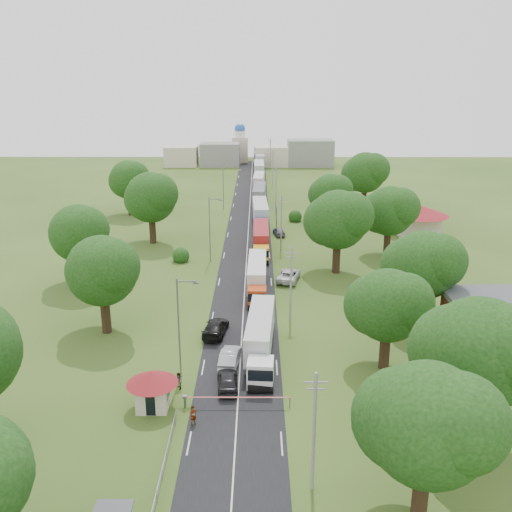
{
  "coord_description": "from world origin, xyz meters",
  "views": [
    {
      "loc": [
        1.73,
        -67.62,
        27.35
      ],
      "look_at": [
        1.49,
        8.39,
        3.0
      ],
      "focal_mm": 40.0,
      "sensor_mm": 36.0,
      "label": 1
    }
  ],
  "objects_px": {
    "info_sign": "(277,212)",
    "truck_0": "(260,337)",
    "boom_barrier": "(222,398)",
    "guard_booth": "(152,385)",
    "car_lane_mid": "(230,357)",
    "car_lane_front": "(228,381)",
    "pedestrian_near": "(193,416)"
  },
  "relations": [
    {
      "from": "guard_booth",
      "to": "car_lane_mid",
      "type": "xyz_separation_m",
      "value": [
        6.2,
        7.63,
        -1.36
      ]
    },
    {
      "from": "car_lane_front",
      "to": "pedestrian_near",
      "type": "relative_size",
      "value": 2.71
    },
    {
      "from": "boom_barrier",
      "to": "pedestrian_near",
      "type": "distance_m",
      "value": 3.3
    },
    {
      "from": "boom_barrier",
      "to": "guard_booth",
      "type": "distance_m",
      "value": 5.98
    },
    {
      "from": "guard_booth",
      "to": "car_lane_front",
      "type": "height_order",
      "value": "guard_booth"
    },
    {
      "from": "info_sign",
      "to": "truck_0",
      "type": "xyz_separation_m",
      "value": [
        -3.22,
        -50.55,
        -0.9
      ]
    },
    {
      "from": "info_sign",
      "to": "car_lane_mid",
      "type": "height_order",
      "value": "info_sign"
    },
    {
      "from": "guard_booth",
      "to": "car_lane_mid",
      "type": "distance_m",
      "value": 9.93
    },
    {
      "from": "boom_barrier",
      "to": "truck_0",
      "type": "distance_m",
      "value": 10.1
    },
    {
      "from": "truck_0",
      "to": "boom_barrier",
      "type": "bearing_deg",
      "value": -109.47
    },
    {
      "from": "guard_booth",
      "to": "car_lane_mid",
      "type": "relative_size",
      "value": 0.9
    },
    {
      "from": "info_sign",
      "to": "guard_booth",
      "type": "bearing_deg",
      "value": -101.68
    },
    {
      "from": "guard_booth",
      "to": "info_sign",
      "type": "bearing_deg",
      "value": 78.32
    },
    {
      "from": "car_lane_mid",
      "to": "truck_0",
      "type": "bearing_deg",
      "value": -142.91
    },
    {
      "from": "info_sign",
      "to": "truck_0",
      "type": "bearing_deg",
      "value": -93.64
    },
    {
      "from": "guard_booth",
      "to": "boom_barrier",
      "type": "bearing_deg",
      "value": 0.01
    },
    {
      "from": "info_sign",
      "to": "pedestrian_near",
      "type": "xyz_separation_m",
      "value": [
        -8.7,
        -62.51,
        -2.16
      ]
    },
    {
      "from": "boom_barrier",
      "to": "car_lane_mid",
      "type": "distance_m",
      "value": 7.64
    },
    {
      "from": "boom_barrier",
      "to": "pedestrian_near",
      "type": "height_order",
      "value": "pedestrian_near"
    },
    {
      "from": "car_lane_mid",
      "to": "boom_barrier",
      "type": "bearing_deg",
      "value": 92.99
    },
    {
      "from": "boom_barrier",
      "to": "car_lane_front",
      "type": "xyz_separation_m",
      "value": [
        0.36,
        3.16,
        -0.11
      ]
    },
    {
      "from": "truck_0",
      "to": "car_lane_mid",
      "type": "height_order",
      "value": "truck_0"
    },
    {
      "from": "guard_booth",
      "to": "car_lane_mid",
      "type": "bearing_deg",
      "value": 50.91
    },
    {
      "from": "truck_0",
      "to": "car_lane_front",
      "type": "height_order",
      "value": "truck_0"
    },
    {
      "from": "guard_booth",
      "to": "truck_0",
      "type": "distance_m",
      "value": 13.18
    },
    {
      "from": "boom_barrier",
      "to": "truck_0",
      "type": "relative_size",
      "value": 0.64
    },
    {
      "from": "info_sign",
      "to": "car_lane_front",
      "type": "bearing_deg",
      "value": -96.23
    },
    {
      "from": "boom_barrier",
      "to": "car_lane_mid",
      "type": "relative_size",
      "value": 1.88
    },
    {
      "from": "guard_booth",
      "to": "truck_0",
      "type": "bearing_deg",
      "value": 45.83
    },
    {
      "from": "car_lane_front",
      "to": "guard_booth",
      "type": "bearing_deg",
      "value": 22.73
    },
    {
      "from": "car_lane_mid",
      "to": "pedestrian_near",
      "type": "distance_m",
      "value": 10.44
    },
    {
      "from": "guard_booth",
      "to": "info_sign",
      "type": "relative_size",
      "value": 1.07
    }
  ]
}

